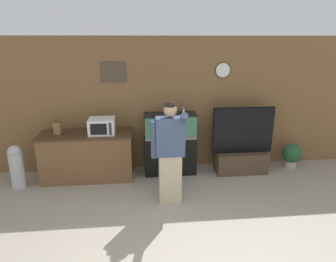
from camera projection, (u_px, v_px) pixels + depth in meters
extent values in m
cube|color=brown|center=(164.00, 105.00, 5.89)|extent=(10.00, 0.06, 2.60)
cube|color=#4C3D2D|center=(113.00, 72.00, 5.57)|extent=(0.47, 0.02, 0.38)
cylinder|color=white|center=(223.00, 70.00, 5.76)|extent=(0.27, 0.03, 0.27)
cylinder|color=black|center=(223.00, 70.00, 5.76)|extent=(0.30, 0.01, 0.30)
cube|color=brown|center=(88.00, 157.00, 5.60)|extent=(1.65, 0.59, 0.86)
cube|color=#3D2A19|center=(86.00, 134.00, 5.46)|extent=(1.69, 0.63, 0.03)
cube|color=white|center=(102.00, 126.00, 5.41)|extent=(0.46, 0.39, 0.28)
cube|color=black|center=(99.00, 129.00, 5.22)|extent=(0.29, 0.01, 0.20)
cube|color=#2D2D33|center=(110.00, 129.00, 5.24)|extent=(0.05, 0.01, 0.23)
cube|color=brown|center=(57.00, 128.00, 5.39)|extent=(0.12, 0.12, 0.22)
cylinder|color=brown|center=(54.00, 120.00, 5.34)|extent=(0.02, 0.02, 0.08)
cylinder|color=brown|center=(56.00, 120.00, 5.35)|extent=(0.02, 0.02, 0.08)
cylinder|color=brown|center=(57.00, 120.00, 5.35)|extent=(0.02, 0.02, 0.09)
cylinder|color=brown|center=(59.00, 120.00, 5.35)|extent=(0.02, 0.02, 0.10)
cylinder|color=brown|center=(55.00, 120.00, 5.39)|extent=(0.02, 0.02, 0.08)
cylinder|color=brown|center=(56.00, 119.00, 5.39)|extent=(0.02, 0.02, 0.09)
cylinder|color=brown|center=(58.00, 119.00, 5.39)|extent=(0.02, 0.02, 0.10)
cylinder|color=brown|center=(60.00, 120.00, 5.40)|extent=(0.02, 0.02, 0.07)
cube|color=black|center=(170.00, 155.00, 5.84)|extent=(1.00, 0.39, 0.74)
cube|color=#937F5B|center=(170.00, 136.00, 5.73)|extent=(0.97, 0.38, 0.04)
cube|color=#387556|center=(170.00, 126.00, 5.66)|extent=(0.96, 0.37, 0.45)
cube|color=black|center=(170.00, 114.00, 5.60)|extent=(1.00, 0.39, 0.03)
cube|color=#4C3828|center=(241.00, 162.00, 5.92)|extent=(1.00, 0.40, 0.42)
cube|color=black|center=(243.00, 131.00, 5.72)|extent=(1.17, 0.05, 0.89)
cube|color=black|center=(243.00, 130.00, 5.75)|extent=(1.20, 0.01, 0.92)
cube|color=#BCAD89|center=(170.00, 179.00, 4.79)|extent=(0.35, 0.20, 0.81)
cube|color=#3D4C6B|center=(170.00, 137.00, 4.58)|extent=(0.44, 0.21, 0.61)
sphere|color=tan|center=(170.00, 110.00, 4.45)|extent=(0.20, 0.20, 0.20)
sphere|color=black|center=(170.00, 107.00, 4.44)|extent=(0.17, 0.17, 0.17)
cylinder|color=#3D4C6B|center=(154.00, 140.00, 4.57)|extent=(0.11, 0.11, 0.58)
cylinder|color=#3D4C6B|center=(183.00, 119.00, 4.38)|extent=(0.10, 0.32, 0.27)
cylinder|color=white|center=(183.00, 113.00, 4.33)|extent=(0.02, 0.06, 0.11)
cylinder|color=#2856B2|center=(184.00, 109.00, 4.29)|extent=(0.02, 0.03, 0.05)
cylinder|color=#B2A899|center=(290.00, 164.00, 6.18)|extent=(0.22, 0.22, 0.14)
sphere|color=#23512D|center=(292.00, 153.00, 6.11)|extent=(0.39, 0.39, 0.39)
cylinder|color=#B7B7BC|center=(17.00, 170.00, 5.29)|extent=(0.24, 0.24, 0.64)
sphere|color=#ADADB2|center=(14.00, 152.00, 5.19)|extent=(0.23, 0.23, 0.23)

